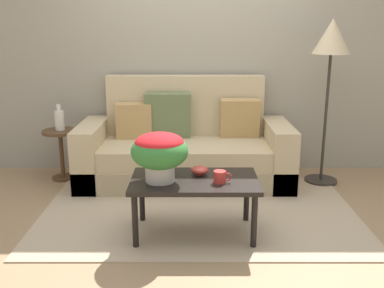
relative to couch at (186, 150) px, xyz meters
name	(u,v)px	position (x,y,z in m)	size (l,w,h in m)	color
ground_plane	(200,214)	(0.14, -0.88, -0.33)	(14.00, 14.00, 0.00)	#997A56
wall_back	(199,48)	(0.14, 0.47, 1.02)	(6.40, 0.12, 2.70)	gray
area_rug	(200,211)	(0.14, -0.83, -0.32)	(2.72, 1.73, 0.01)	tan
couch	(186,150)	(0.00, 0.00, 0.00)	(2.15, 0.88, 1.07)	tan
coffee_table	(195,185)	(0.10, -1.25, 0.08)	(0.97, 0.56, 0.45)	black
side_table	(62,145)	(-1.29, 0.03, 0.04)	(0.36, 0.36, 0.53)	#4C331E
floor_lamp	(332,49)	(1.42, -0.07, 1.04)	(0.36, 0.36, 1.65)	#2D2823
potted_plant	(161,151)	(-0.16, -1.29, 0.36)	(0.43, 0.43, 0.37)	#B7B2A8
coffee_mug	(221,177)	(0.29, -1.33, 0.17)	(0.14, 0.09, 0.09)	red
snack_bowl	(201,170)	(0.14, -1.15, 0.17)	(0.14, 0.14, 0.07)	#B2382D
table_vase	(60,120)	(-1.29, 0.04, 0.32)	(0.09, 0.09, 0.27)	silver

